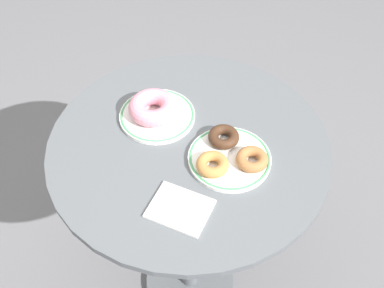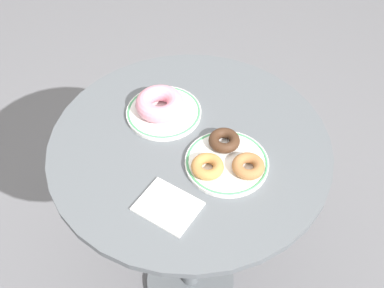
{
  "view_description": "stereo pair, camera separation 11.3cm",
  "coord_description": "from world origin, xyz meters",
  "px_view_note": "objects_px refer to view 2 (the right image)",
  "views": [
    {
      "loc": [
        0.3,
        -0.7,
        1.61
      ],
      "look_at": [
        0.01,
        -0.01,
        0.76
      ],
      "focal_mm": 44.58,
      "sensor_mm": 36.0,
      "label": 1
    },
    {
      "loc": [
        0.4,
        -0.65,
        1.61
      ],
      "look_at": [
        0.01,
        -0.01,
        0.76
      ],
      "focal_mm": 44.58,
      "sensor_mm": 36.0,
      "label": 2
    }
  ],
  "objects_px": {
    "donut_old_fashioned": "(207,166)",
    "paper_napkin": "(168,206)",
    "donut_chocolate": "(224,140)",
    "plate_right": "(227,162)",
    "donut_pink_frosted": "(160,104)",
    "donut_cinnamon": "(248,166)",
    "plate_left": "(164,112)",
    "cafe_table": "(190,192)"
  },
  "relations": [
    {
      "from": "donut_pink_frosted",
      "to": "paper_napkin",
      "type": "xyz_separation_m",
      "value": [
        0.17,
        -0.23,
        -0.03
      ]
    },
    {
      "from": "donut_old_fashioned",
      "to": "paper_napkin",
      "type": "relative_size",
      "value": 0.58
    },
    {
      "from": "plate_left",
      "to": "donut_cinnamon",
      "type": "relative_size",
      "value": 2.56
    },
    {
      "from": "plate_left",
      "to": "donut_old_fashioned",
      "type": "height_order",
      "value": "donut_old_fashioned"
    },
    {
      "from": "donut_old_fashioned",
      "to": "donut_cinnamon",
      "type": "bearing_deg",
      "value": 32.12
    },
    {
      "from": "plate_left",
      "to": "donut_cinnamon",
      "type": "bearing_deg",
      "value": -12.38
    },
    {
      "from": "donut_pink_frosted",
      "to": "donut_old_fashioned",
      "type": "height_order",
      "value": "donut_pink_frosted"
    },
    {
      "from": "plate_right",
      "to": "donut_pink_frosted",
      "type": "bearing_deg",
      "value": 165.16
    },
    {
      "from": "cafe_table",
      "to": "donut_chocolate",
      "type": "distance_m",
      "value": 0.24
    },
    {
      "from": "cafe_table",
      "to": "paper_napkin",
      "type": "distance_m",
      "value": 0.28
    },
    {
      "from": "donut_cinnamon",
      "to": "donut_old_fashioned",
      "type": "bearing_deg",
      "value": -147.88
    },
    {
      "from": "cafe_table",
      "to": "donut_pink_frosted",
      "type": "relative_size",
      "value": 6.14
    },
    {
      "from": "donut_pink_frosted",
      "to": "plate_right",
      "type": "bearing_deg",
      "value": -14.84
    },
    {
      "from": "cafe_table",
      "to": "donut_old_fashioned",
      "type": "bearing_deg",
      "value": -34.87
    },
    {
      "from": "plate_right",
      "to": "donut_chocolate",
      "type": "relative_size",
      "value": 2.61
    },
    {
      "from": "cafe_table",
      "to": "donut_old_fashioned",
      "type": "relative_size",
      "value": 10.08
    },
    {
      "from": "donut_cinnamon",
      "to": "donut_old_fashioned",
      "type": "height_order",
      "value": "same"
    },
    {
      "from": "donut_chocolate",
      "to": "donut_old_fashioned",
      "type": "distance_m",
      "value": 0.09
    },
    {
      "from": "plate_right",
      "to": "donut_cinnamon",
      "type": "relative_size",
      "value": 2.61
    },
    {
      "from": "cafe_table",
      "to": "donut_old_fashioned",
      "type": "height_order",
      "value": "donut_old_fashioned"
    },
    {
      "from": "cafe_table",
      "to": "plate_left",
      "type": "height_order",
      "value": "plate_left"
    },
    {
      "from": "plate_left",
      "to": "plate_right",
      "type": "height_order",
      "value": "same"
    },
    {
      "from": "plate_left",
      "to": "plate_right",
      "type": "bearing_deg",
      "value": -15.93
    },
    {
      "from": "donut_old_fashioned",
      "to": "cafe_table",
      "type": "bearing_deg",
      "value": 145.13
    },
    {
      "from": "donut_chocolate",
      "to": "donut_old_fashioned",
      "type": "bearing_deg",
      "value": -86.2
    },
    {
      "from": "plate_left",
      "to": "donut_pink_frosted",
      "type": "bearing_deg",
      "value": -168.45
    },
    {
      "from": "donut_pink_frosted",
      "to": "donut_old_fashioned",
      "type": "xyz_separation_m",
      "value": [
        0.2,
        -0.11,
        -0.01
      ]
    },
    {
      "from": "plate_right",
      "to": "donut_old_fashioned",
      "type": "height_order",
      "value": "donut_old_fashioned"
    },
    {
      "from": "cafe_table",
      "to": "plate_right",
      "type": "distance_m",
      "value": 0.24
    },
    {
      "from": "plate_left",
      "to": "donut_cinnamon",
      "type": "height_order",
      "value": "donut_cinnamon"
    },
    {
      "from": "donut_pink_frosted",
      "to": "donut_chocolate",
      "type": "bearing_deg",
      "value": -5.1
    },
    {
      "from": "plate_right",
      "to": "donut_cinnamon",
      "type": "distance_m",
      "value": 0.06
    },
    {
      "from": "donut_chocolate",
      "to": "donut_old_fashioned",
      "type": "xyz_separation_m",
      "value": [
        0.01,
        -0.09,
        0.0
      ]
    },
    {
      "from": "donut_cinnamon",
      "to": "paper_napkin",
      "type": "height_order",
      "value": "donut_cinnamon"
    },
    {
      "from": "cafe_table",
      "to": "plate_left",
      "type": "xyz_separation_m",
      "value": [
        -0.11,
        0.05,
        0.21
      ]
    },
    {
      "from": "donut_cinnamon",
      "to": "donut_chocolate",
      "type": "distance_m",
      "value": 0.09
    },
    {
      "from": "paper_napkin",
      "to": "plate_left",
      "type": "bearing_deg",
      "value": 125.4
    },
    {
      "from": "plate_left",
      "to": "donut_pink_frosted",
      "type": "distance_m",
      "value": 0.03
    },
    {
      "from": "cafe_table",
      "to": "paper_napkin",
      "type": "xyz_separation_m",
      "value": [
        0.06,
        -0.18,
        0.21
      ]
    },
    {
      "from": "donut_cinnamon",
      "to": "plate_left",
      "type": "bearing_deg",
      "value": 167.62
    },
    {
      "from": "paper_napkin",
      "to": "cafe_table",
      "type": "bearing_deg",
      "value": 107.43
    },
    {
      "from": "donut_old_fashioned",
      "to": "donut_chocolate",
      "type": "bearing_deg",
      "value": 93.8
    }
  ]
}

